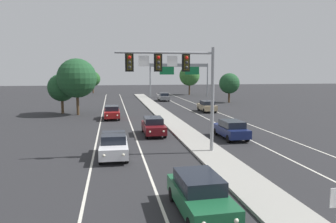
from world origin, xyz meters
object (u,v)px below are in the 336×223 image
highway_sign_gantry (179,69)px  tree_far_left_b (93,79)px  car_oncoming_white (114,145)px  car_receding_navy (231,129)px  car_oncoming_darkred (153,126)px  car_oncoming_red (112,112)px  tree_far_left_c (62,88)px  car_oncoming_green (200,194)px  car_receding_tan (207,106)px  car_receding_grey (164,97)px  tree_far_right_a (189,76)px  overhead_signal_mast (179,75)px  tree_far_left_a (77,78)px  tree_far_right_c (229,83)px

highway_sign_gantry → tree_far_left_b: size_ratio=2.32×
car_oncoming_white → car_receding_navy: same height
car_oncoming_white → car_oncoming_darkred: bearing=62.9°
car_oncoming_red → tree_far_left_c: 9.54m
car_oncoming_darkred → tree_far_left_c: tree_far_left_c is taller
car_oncoming_red → tree_far_left_b: (-4.85, 48.48, 2.91)m
car_oncoming_green → car_oncoming_darkred: size_ratio=1.01×
car_receding_tan → car_receding_grey: same height
car_oncoming_green → car_oncoming_red: bearing=97.2°
car_receding_grey → car_oncoming_white: bearing=-104.0°
car_oncoming_red → car_receding_navy: 16.70m
tree_far_right_a → overhead_signal_mast: bearing=-104.7°
highway_sign_gantry → car_receding_grey: bearing=-121.0°
car_oncoming_darkred → tree_far_left_a: bearing=118.5°
car_oncoming_red → car_receding_navy: same height
car_oncoming_green → tree_far_right_a: size_ratio=0.63×
highway_sign_gantry → tree_far_left_b: 26.88m
car_oncoming_green → tree_far_right_a: 66.37m
tree_far_left_b → car_receding_tan: bearing=-67.5°
highway_sign_gantry → tree_far_right_c: 15.32m
car_oncoming_white → tree_far_left_b: size_ratio=0.78×
car_oncoming_green → tree_far_left_b: (-8.26, 75.38, 2.91)m
tree_far_left_b → tree_far_left_c: 42.24m
car_oncoming_green → tree_far_right_a: tree_far_right_a is taller
car_oncoming_green → car_receding_grey: bearing=82.4°
car_receding_navy → tree_far_right_c: bearing=69.4°
car_receding_tan → tree_far_right_a: size_ratio=0.62×
overhead_signal_mast → car_receding_grey: bearing=82.2°
tree_far_right_c → tree_far_left_b: bearing=129.6°
overhead_signal_mast → tree_far_right_a: (14.41, 55.11, -0.77)m
overhead_signal_mast → tree_far_left_c: (-11.21, 23.89, -1.95)m
car_oncoming_green → tree_far_left_a: (-7.82, 31.20, 4.03)m
car_oncoming_white → tree_far_left_a: bearing=101.6°
car_oncoming_green → tree_far_left_a: bearing=104.1°
highway_sign_gantry → tree_far_left_c: bearing=-131.8°
car_receding_navy → tree_far_right_c: size_ratio=0.83×
highway_sign_gantry → tree_far_left_a: (-19.31, -26.11, -1.32)m
car_oncoming_green → car_receding_tan: size_ratio=1.01×
car_oncoming_darkred → car_oncoming_red: (-3.68, 10.60, 0.00)m
car_oncoming_red → car_receding_tan: 14.12m
tree_far_left_b → overhead_signal_mast: bearing=-81.9°
car_oncoming_green → tree_far_right_c: size_ratio=0.83×
car_receding_grey → tree_far_left_b: tree_far_left_b is taller
car_oncoming_green → car_receding_tan: (9.96, 31.44, 0.00)m
overhead_signal_mast → car_receding_tan: bearing=68.3°
tree_far_right_a → tree_far_left_a: size_ratio=0.97×
tree_far_left_c → tree_far_right_c: bearing=20.5°
car_oncoming_green → highway_sign_gantry: highway_sign_gantry is taller
car_oncoming_white → car_receding_tan: size_ratio=1.00×
car_oncoming_red → tree_far_right_a: 42.20m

